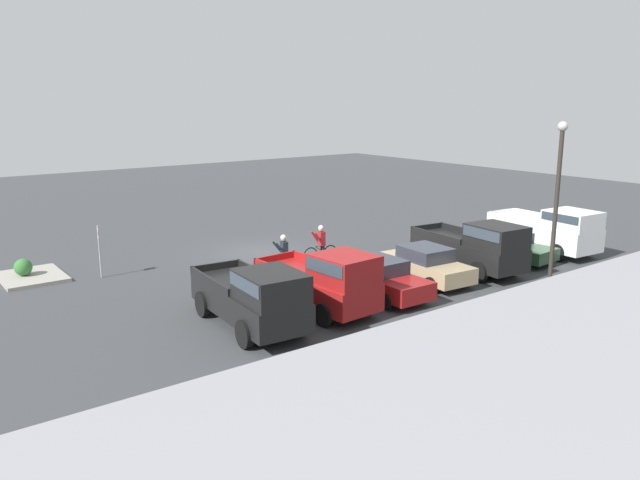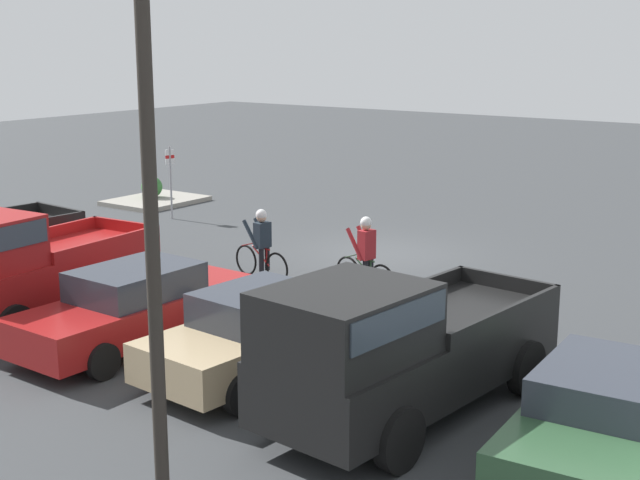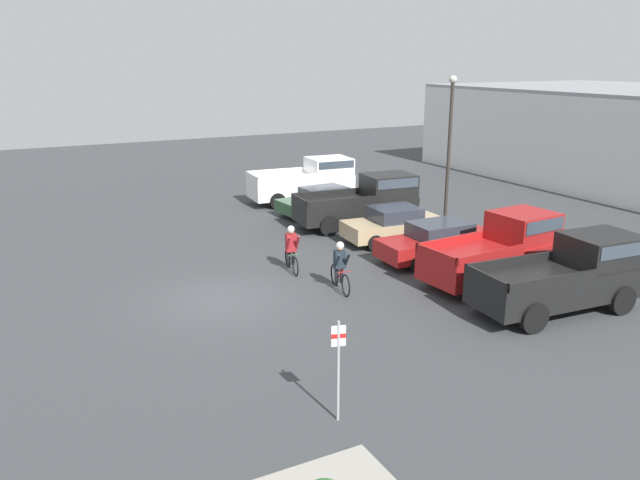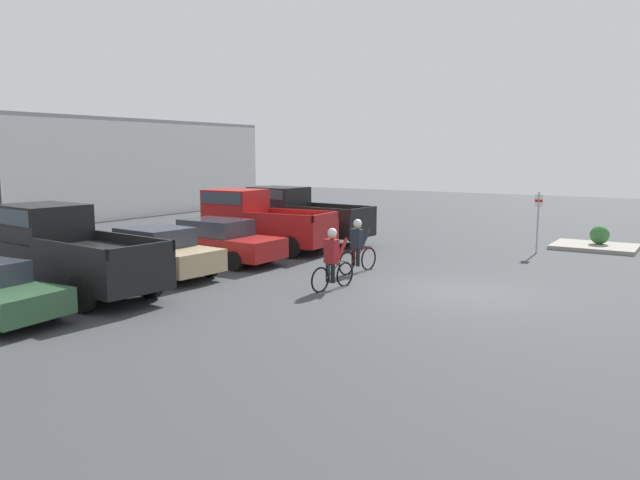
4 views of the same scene
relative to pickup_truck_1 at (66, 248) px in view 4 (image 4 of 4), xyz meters
The scene contains 11 objects.
ground_plane 10.50m from the pickup_truck_1, 57.43° to the right, with size 80.00×80.00×0.00m, color #383A3D.
pickup_truck_1 is the anchor object (origin of this frame).
sedan_1 2.81m from the pickup_truck_1, ahead, with size 2.22×4.34×1.47m.
sedan_2 5.57m from the pickup_truck_1, ahead, with size 1.98×4.82×1.46m.
pickup_truck_2 8.32m from the pickup_truck_1, ahead, with size 2.40×5.03×2.27m.
pickup_truck_3 11.19m from the pickup_truck_1, ahead, with size 2.44×5.47×2.22m.
cyclist_0 8.30m from the pickup_truck_1, 37.64° to the right, with size 1.80×0.53×1.67m.
cyclist_1 6.99m from the pickup_truck_1, 54.08° to the right, with size 1.70×0.52×1.69m.
fire_lane_sign 15.93m from the pickup_truck_1, 33.82° to the right, with size 0.11×0.29×2.25m.
curb_island 18.84m from the pickup_truck_1, 33.90° to the right, with size 2.42×3.00×0.15m, color gray.
shrub 19.10m from the pickup_truck_1, 33.72° to the right, with size 0.72×0.72×0.72m.
Camera 4 is at (-15.66, -5.43, 3.67)m, focal length 35.00 mm.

